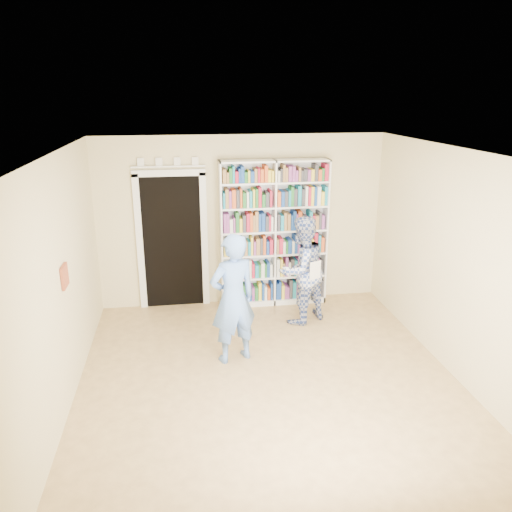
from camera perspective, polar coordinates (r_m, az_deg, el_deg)
The scene contains 11 objects.
floor at distance 6.16m, azimuth 1.50°, elevation -14.12°, with size 5.00×5.00×0.00m, color olive.
ceiling at distance 5.25m, azimuth 1.75°, elevation 11.67°, with size 5.00×5.00×0.00m, color white.
wall_back at distance 7.93m, azimuth -1.65°, elevation 3.96°, with size 4.50×4.50×0.00m, color beige.
wall_left at distance 5.63m, azimuth -21.57°, elevation -3.35°, with size 5.00×5.00×0.00m, color beige.
wall_right at distance 6.35m, azimuth 22.02°, elevation -1.03°, with size 5.00×5.00×0.00m, color beige.
bookshelf at distance 7.90m, azimuth 2.04°, elevation 2.61°, with size 1.70×0.32×2.33m.
doorway at distance 7.89m, azimuth -9.57°, elevation 2.37°, with size 1.10×0.08×2.43m.
wall_art at distance 5.79m, azimuth -21.03°, elevation -2.17°, with size 0.03×0.25×0.25m, color brown.
man_blue at distance 6.25m, azimuth -2.64°, elevation -4.91°, with size 0.62×0.40×1.69m, color #5D85CE.
man_plaid at distance 7.36m, azimuth 5.20°, elevation -1.63°, with size 0.79×0.61×1.62m, color #2F4692.
paper_sheet at distance 7.11m, azimuth 6.78°, elevation -1.64°, with size 0.19×0.01×0.27m, color white.
Camera 1 is at (-0.96, -5.12, 3.29)m, focal length 35.00 mm.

